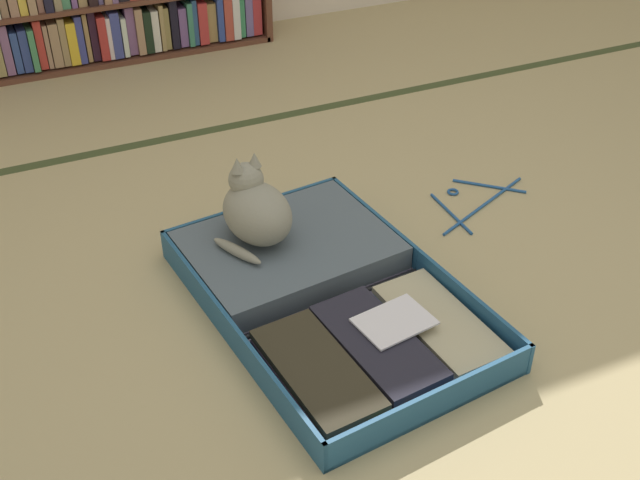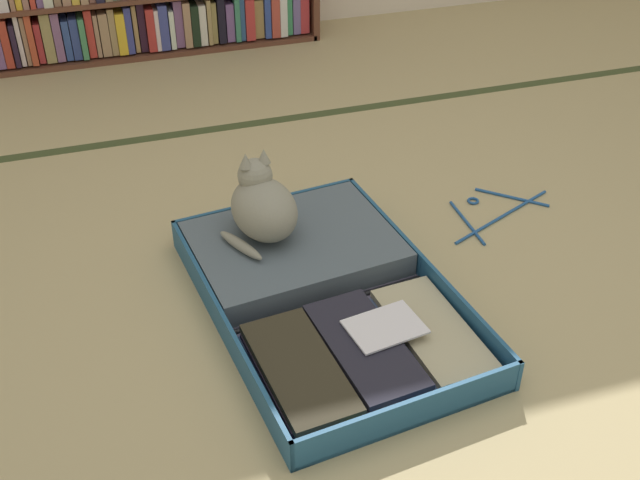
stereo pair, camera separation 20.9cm
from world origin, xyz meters
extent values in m
plane|color=tan|center=(0.00, 0.00, 0.00)|extent=(10.00, 10.00, 0.00)
cube|color=#3D4827|center=(0.00, 1.38, 0.00)|extent=(4.80, 0.05, 0.00)
cube|color=brown|center=(-0.34, 2.26, 0.01)|extent=(1.57, 0.24, 0.02)
cube|color=brown|center=(-0.34, 2.26, 0.28)|extent=(1.54, 0.24, 0.02)
cube|color=slate|center=(-0.76, 2.26, 0.14)|extent=(0.04, 0.20, 0.22)
cube|color=#2F488C|center=(-0.72, 2.27, 0.13)|extent=(0.03, 0.20, 0.18)
cube|color=navy|center=(-0.68, 2.26, 0.13)|extent=(0.04, 0.20, 0.19)
cube|color=#438657|center=(-0.65, 2.25, 0.13)|extent=(0.03, 0.20, 0.19)
cube|color=#C0352D|center=(-0.62, 2.27, 0.14)|extent=(0.03, 0.20, 0.22)
cube|color=#9D775B|center=(-0.59, 2.26, 0.13)|extent=(0.02, 0.20, 0.20)
cube|color=#A37F5C|center=(-0.55, 2.26, 0.13)|extent=(0.04, 0.20, 0.20)
cube|color=#9B7F54|center=(-0.52, 2.26, 0.14)|extent=(0.03, 0.20, 0.21)
cube|color=gold|center=(-0.48, 2.26, 0.13)|extent=(0.04, 0.20, 0.19)
cube|color=#373D8B|center=(-0.44, 2.26, 0.14)|extent=(0.03, 0.20, 0.22)
cube|color=#A27C4C|center=(-0.41, 2.27, 0.14)|extent=(0.02, 0.20, 0.22)
cube|color=black|center=(-0.38, 2.27, 0.15)|extent=(0.03, 0.20, 0.23)
cube|color=#B12D2A|center=(-0.34, 2.26, 0.13)|extent=(0.04, 0.20, 0.20)
cube|color=silver|center=(-0.32, 2.26, 0.13)|extent=(0.02, 0.20, 0.19)
cube|color=#3A428D|center=(-0.28, 2.26, 0.14)|extent=(0.04, 0.20, 0.21)
cube|color=silver|center=(-0.25, 2.26, 0.12)|extent=(0.02, 0.20, 0.18)
cube|color=slate|center=(-0.21, 2.27, 0.14)|extent=(0.04, 0.20, 0.22)
cube|color=#A57E5E|center=(-0.18, 2.25, 0.14)|extent=(0.03, 0.20, 0.21)
cube|color=black|center=(-0.14, 2.26, 0.13)|extent=(0.04, 0.20, 0.19)
cube|color=silver|center=(-0.10, 2.26, 0.13)|extent=(0.03, 0.20, 0.19)
cube|color=#A18754|center=(-0.07, 2.26, 0.14)|extent=(0.02, 0.20, 0.21)
cube|color=#9A874D|center=(-0.05, 2.27, 0.13)|extent=(0.02, 0.20, 0.20)
cube|color=black|center=(-0.01, 2.26, 0.15)|extent=(0.03, 0.20, 0.23)
cube|color=#74518E|center=(0.03, 2.27, 0.13)|extent=(0.04, 0.20, 0.18)
cube|color=#387D61|center=(0.06, 2.26, 0.14)|extent=(0.02, 0.20, 0.20)
cube|color=#2D5387|center=(0.09, 2.26, 0.14)|extent=(0.02, 0.20, 0.21)
cube|color=#B73030|center=(0.12, 2.26, 0.13)|extent=(0.04, 0.20, 0.20)
cube|color=#A0804A|center=(0.17, 2.27, 0.13)|extent=(0.04, 0.20, 0.18)
cube|color=#2E4595|center=(0.21, 2.26, 0.14)|extent=(0.03, 0.20, 0.20)
cube|color=#B14135|center=(0.25, 2.25, 0.15)|extent=(0.04, 0.20, 0.22)
cube|color=silver|center=(0.29, 2.25, 0.14)|extent=(0.03, 0.20, 0.21)
cube|color=#37885A|center=(0.32, 2.27, 0.12)|extent=(0.03, 0.20, 0.18)
cube|color=slate|center=(0.35, 2.27, 0.13)|extent=(0.04, 0.20, 0.20)
cube|color=#AE2E34|center=(0.39, 2.27, 0.13)|extent=(0.04, 0.20, 0.20)
cube|color=navy|center=(-0.10, -0.03, 0.01)|extent=(0.68, 0.55, 0.01)
cube|color=navy|center=(-0.07, -0.27, 0.05)|extent=(0.62, 0.09, 0.10)
cube|color=navy|center=(-0.40, -0.07, 0.05)|extent=(0.07, 0.48, 0.10)
cube|color=navy|center=(0.20, 0.00, 0.05)|extent=(0.07, 0.48, 0.10)
cube|color=#4E485D|center=(-0.10, -0.03, 0.02)|extent=(0.65, 0.52, 0.01)
cube|color=navy|center=(-0.16, 0.44, 0.01)|extent=(0.68, 0.55, 0.01)
cube|color=navy|center=(-0.18, 0.67, 0.05)|extent=(0.62, 0.09, 0.10)
cube|color=navy|center=(-0.46, 0.41, 0.05)|extent=(0.07, 0.48, 0.10)
cube|color=navy|center=(0.15, 0.48, 0.05)|extent=(0.07, 0.48, 0.10)
cube|color=#4E485D|center=(-0.16, 0.44, 0.02)|extent=(0.65, 0.52, 0.01)
cylinder|color=black|center=(-0.13, 0.20, 0.02)|extent=(0.60, 0.09, 0.02)
cube|color=navy|center=(-0.28, -0.06, 0.03)|extent=(0.24, 0.43, 0.02)
cube|color=black|center=(-0.29, -0.06, 0.05)|extent=(0.21, 0.38, 0.02)
cube|color=#302A1D|center=(-0.29, -0.06, 0.07)|extent=(0.22, 0.41, 0.02)
cube|color=tan|center=(-0.10, -0.03, 0.03)|extent=(0.22, 0.38, 0.02)
cube|color=black|center=(-0.10, -0.03, 0.05)|extent=(0.24, 0.40, 0.02)
cube|color=#21202C|center=(-0.10, -0.04, 0.07)|extent=(0.22, 0.42, 0.02)
cube|color=#3B4B6A|center=(0.09, -0.02, 0.03)|extent=(0.23, 0.43, 0.02)
cube|color=tan|center=(0.10, -0.01, 0.05)|extent=(0.21, 0.41, 0.02)
cube|color=white|center=(-0.04, 0.00, 0.09)|extent=(0.21, 0.17, 0.01)
cube|color=#4F5C66|center=(-0.16, 0.44, 0.05)|extent=(0.64, 0.51, 0.08)
torus|color=white|center=(-0.22, 0.47, 0.09)|extent=(0.13, 0.13, 0.01)
cylinder|color=black|center=(-0.35, 0.64, 0.05)|extent=(0.02, 0.02, 0.09)
cylinder|color=black|center=(-0.01, 0.68, 0.05)|extent=(0.02, 0.02, 0.09)
cube|color=yellow|center=(-0.13, -0.27, 0.05)|extent=(0.03, 0.01, 0.02)
cube|color=white|center=(-0.10, -0.26, 0.05)|extent=(0.04, 0.01, 0.03)
cube|color=#368241|center=(0.04, -0.25, 0.03)|extent=(0.04, 0.01, 0.02)
cube|color=#3C8D37|center=(-0.22, -0.28, 0.06)|extent=(0.03, 0.01, 0.03)
ellipsoid|color=gray|center=(-0.23, 0.49, 0.18)|extent=(0.23, 0.28, 0.18)
ellipsoid|color=gray|center=(-0.24, 0.56, 0.14)|extent=(0.14, 0.11, 0.10)
sphere|color=gray|center=(-0.24, 0.54, 0.27)|extent=(0.10, 0.10, 0.10)
cone|color=gray|center=(-0.21, 0.54, 0.33)|extent=(0.04, 0.04, 0.04)
cone|color=gray|center=(-0.27, 0.53, 0.33)|extent=(0.04, 0.04, 0.04)
sphere|color=yellow|center=(-0.23, 0.59, 0.28)|extent=(0.02, 0.02, 0.02)
sphere|color=yellow|center=(-0.27, 0.58, 0.28)|extent=(0.02, 0.02, 0.02)
ellipsoid|color=gray|center=(-0.32, 0.43, 0.11)|extent=(0.11, 0.18, 0.03)
cylinder|color=#225394|center=(0.57, 0.48, 0.01)|extent=(0.43, 0.20, 0.01)
cylinder|color=#225394|center=(0.44, 0.48, 0.01)|extent=(0.01, 0.26, 0.01)
cylinder|color=#225394|center=(0.66, 0.57, 0.01)|extent=(0.20, 0.18, 0.01)
torus|color=#225394|center=(0.52, 0.59, 0.01)|extent=(0.05, 0.05, 0.01)
camera|label=1|loc=(-0.86, -1.36, 1.48)|focal=44.68mm
camera|label=2|loc=(-0.66, -1.43, 1.48)|focal=44.68mm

